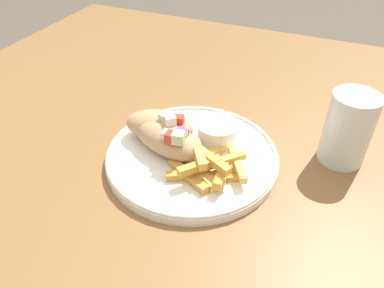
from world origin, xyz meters
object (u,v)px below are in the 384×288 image
sauce_ramekin (218,131)px  pita_sandwich_far (160,126)px  plate (192,156)px  fries_pile (208,168)px  water_glass (347,132)px  pita_sandwich_near (168,139)px

sauce_ramekin → pita_sandwich_far: bearing=-159.6°
plate → pita_sandwich_far: 0.07m
pita_sandwich_far → fries_pile: (0.11, -0.05, -0.01)m
water_glass → fries_pile: bearing=-142.2°
pita_sandwich_near → water_glass: 0.28m
pita_sandwich_far → plate: bearing=-20.5°
pita_sandwich_far → fries_pile: 0.12m
plate → pita_sandwich_far: size_ratio=2.29×
pita_sandwich_far → sauce_ramekin: pita_sandwich_far is taller
pita_sandwich_near → sauce_ramekin: bearing=59.9°
plate → fries_pile: fries_pile is taller
fries_pile → pita_sandwich_near: bearing=160.1°
pita_sandwich_near → fries_pile: 0.09m
plate → sauce_ramekin: (0.02, 0.05, 0.02)m
pita_sandwich_near → water_glass: bearing=39.9°
pita_sandwich_near → pita_sandwich_far: size_ratio=1.21×
pita_sandwich_far → fries_pile: bearing=-33.0°
water_glass → sauce_ramekin: bearing=-165.5°
plate → water_glass: 0.25m
pita_sandwich_near → fries_pile: (0.08, -0.03, -0.01)m
pita_sandwich_far → sauce_ramekin: size_ratio=1.73×
water_glass → pita_sandwich_near: bearing=-157.1°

